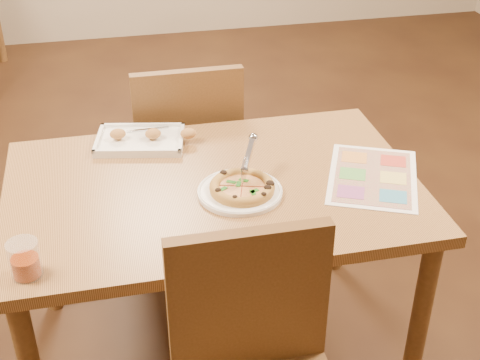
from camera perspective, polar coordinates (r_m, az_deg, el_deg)
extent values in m
plane|color=#321E0D|center=(2.57, -1.98, -14.12)|extent=(7.00, 7.00, 0.00)
cube|color=#A57442|center=(2.12, -2.32, -0.85)|extent=(1.30, 0.85, 0.04)
cylinder|color=brown|center=(2.62, -16.45, -4.74)|extent=(0.06, 0.06, 0.68)
cylinder|color=brown|center=(2.24, 15.04, -11.83)|extent=(0.06, 0.06, 0.68)
cylinder|color=brown|center=(2.75, 8.61, -1.75)|extent=(0.06, 0.06, 0.68)
cube|color=brown|center=(1.74, 0.77, -10.41)|extent=(0.42, 0.04, 0.45)
cube|color=brown|center=(2.85, -4.75, 2.32)|extent=(0.42, 0.42, 0.04)
cube|color=brown|center=(2.58, -4.36, 4.66)|extent=(0.42, 0.04, 0.45)
cylinder|color=white|center=(2.06, 0.00, -1.02)|extent=(0.29, 0.29, 0.01)
cylinder|color=gold|center=(2.06, 0.18, -0.77)|extent=(0.20, 0.20, 0.01)
cylinder|color=#DCC977|center=(2.05, 0.18, -0.60)|extent=(0.16, 0.16, 0.01)
torus|color=gold|center=(2.05, 0.18, -0.58)|extent=(0.20, 0.20, 0.03)
cylinder|color=silver|center=(2.05, 0.40, 0.89)|extent=(0.04, 0.08, 0.09)
cube|color=silver|center=(2.09, 0.78, 2.29)|extent=(0.07, 0.13, 0.06)
cube|color=white|center=(2.37, -8.52, 3.27)|extent=(0.34, 0.26, 0.02)
cube|color=silver|center=(2.36, -8.54, 3.52)|extent=(0.15, 0.01, 0.00)
ellipsoid|color=#C38046|center=(2.37, -10.39, 3.89)|extent=(0.06, 0.05, 0.04)
ellipsoid|color=#C38046|center=(2.35, -7.43, 3.94)|extent=(0.06, 0.05, 0.04)
ellipsoid|color=#C38046|center=(2.34, -4.44, 3.99)|extent=(0.06, 0.05, 0.04)
cylinder|color=#8B2F0A|center=(1.82, -17.79, -7.02)|extent=(0.07, 0.07, 0.05)
cylinder|color=white|center=(1.81, -17.91, -6.46)|extent=(0.08, 0.08, 0.10)
cube|color=white|center=(2.19, 11.26, 0.30)|extent=(0.41, 0.47, 0.00)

